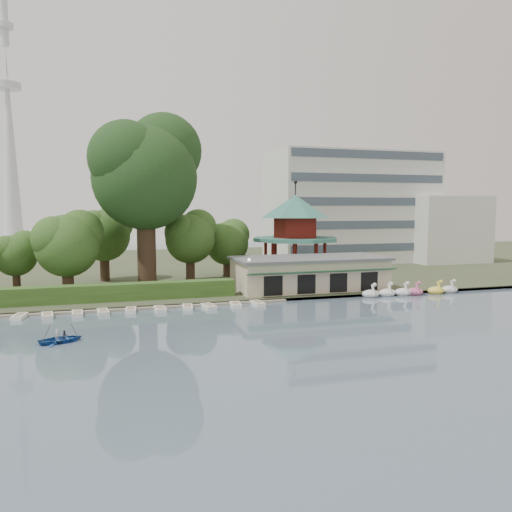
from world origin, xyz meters
name	(u,v)px	position (x,y,z in m)	size (l,w,h in m)	color
ground_plane	(299,345)	(0.00, 0.00, 0.00)	(220.00, 220.00, 0.00)	slate
shore	(189,266)	(0.00, 52.00, 0.20)	(220.00, 70.00, 0.40)	#424930
embankment	(240,302)	(0.00, 17.30, 0.15)	(220.00, 0.60, 0.30)	gray
dock	(126,309)	(-12.00, 17.20, 0.12)	(34.00, 1.60, 0.24)	gray
boathouse	(309,273)	(10.00, 21.97, 2.37)	(18.60, 9.39, 3.90)	beige
pavilion	(295,228)	(12.00, 32.00, 7.48)	(12.40, 12.40, 13.50)	beige
office_building	(366,211)	(32.67, 49.00, 9.73)	(38.00, 18.00, 20.00)	silver
broadcast_tower	(9,132)	(-42.00, 140.00, 33.98)	(8.00, 8.00, 96.00)	silver
hedge	(95,293)	(-15.00, 20.50, 1.30)	(30.00, 2.00, 1.80)	#385D22
lamp_post	(249,270)	(1.50, 19.00, 3.34)	(0.36, 0.36, 4.28)	black
big_tree	(146,169)	(-8.83, 28.20, 15.00)	(13.86, 12.91, 21.69)	#3A281C
small_trees	(113,239)	(-12.89, 31.42, 6.33)	(39.63, 17.18, 10.35)	#3A281C
swan_boats	(411,291)	(20.73, 16.55, 0.40)	(12.86, 2.09, 1.92)	silver
moored_rowboats	(119,311)	(-12.68, 15.75, 0.18)	(29.61, 2.73, 0.36)	white
rowboat_with_passengers	(61,336)	(-17.20, 5.90, 0.47)	(5.24, 4.41, 2.01)	#1E4C95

